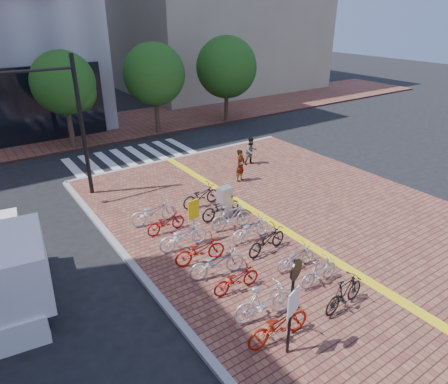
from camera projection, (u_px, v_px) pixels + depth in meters
ground at (279, 273)px, 13.73m from camera, size 120.00×120.00×0.00m
kerb_north at (184, 157)px, 24.21m from camera, size 14.00×0.25×0.15m
far_sidewalk at (88, 131)px, 29.39m from camera, size 70.00×8.00×0.15m
building_beige at (211, 0)px, 43.12m from camera, size 20.00×18.00×18.00m
crosswalk at (132, 157)px, 24.44m from camera, size 7.50×4.00×0.01m
street_trees at (168, 74)px, 27.64m from camera, size 16.20×4.60×6.35m
bike_0 at (278, 324)px, 10.60m from camera, size 2.01×0.80×1.04m
bike_1 at (264, 301)px, 11.32m from camera, size 2.01×0.88×1.17m
bike_2 at (236, 279)px, 12.51m from camera, size 1.68×0.65×0.87m
bike_3 at (217, 262)px, 13.19m from camera, size 2.06×1.03×1.03m
bike_4 at (200, 250)px, 13.89m from camera, size 1.94×0.93×0.98m
bike_5 at (183, 236)px, 14.73m from camera, size 1.98×0.80×1.02m
bike_6 at (166, 222)px, 15.81m from camera, size 1.68×0.65×0.87m
bike_7 at (154, 212)px, 16.44m from camera, size 2.04×0.88×1.04m
bike_8 at (344, 293)px, 11.75m from camera, size 1.80×0.67×1.06m
bike_9 at (319, 271)px, 12.79m from camera, size 1.60×0.47×0.96m
bike_10 at (296, 257)px, 13.61m from camera, size 1.64×0.66×0.84m
bike_11 at (267, 240)px, 14.49m from camera, size 1.92×0.88×0.97m
bike_12 at (250, 229)px, 15.25m from camera, size 1.85×0.72×0.96m
bike_13 at (231, 217)px, 15.99m from camera, size 1.84×0.78×1.07m
bike_14 at (221, 207)px, 16.84m from camera, size 1.93×0.72×1.00m
bike_15 at (201, 196)px, 17.90m from camera, size 1.92×0.75×1.00m
pedestrian_a at (240, 165)px, 20.36m from camera, size 0.72×0.60×1.68m
pedestrian_b at (251, 151)px, 22.57m from camera, size 0.82×0.66×1.57m
utility_box at (225, 201)px, 17.01m from camera, size 0.64×0.49×1.30m
yellow_sign at (194, 213)px, 14.80m from camera, size 0.48×0.14×1.78m
notice_sign at (293, 297)px, 9.61m from camera, size 0.52×0.21×2.91m
traffic_light_pole at (42, 105)px, 16.73m from camera, size 3.46×1.33×6.45m
box_truck at (3, 272)px, 11.75m from camera, size 2.55×4.73×2.60m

